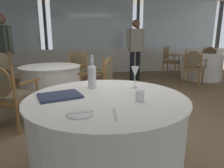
{
  "coord_description": "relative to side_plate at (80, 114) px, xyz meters",
  "views": [
    {
      "loc": [
        -0.34,
        -2.61,
        1.21
      ],
      "look_at": [
        -0.1,
        -1.0,
        0.83
      ],
      "focal_mm": 30.79,
      "sensor_mm": 36.0,
      "label": 1
    }
  ],
  "objects": [
    {
      "name": "dinner_fork",
      "position": [
        0.22,
        -0.04,
        -0.0
      ],
      "size": [
        0.03,
        0.19,
        0.0
      ],
      "primitive_type": "cube",
      "rotation": [
        0.0,
        0.0,
        1.48
      ],
      "color": "silver",
      "rests_on": "foreground_table"
    },
    {
      "name": "dining_chair_1_3",
      "position": [
        -1.43,
        2.73,
        -0.19
      ],
      "size": [
        0.61,
        0.64,
        0.97
      ],
      "rotation": [
        0.0,
        0.0,
        12.13
      ],
      "color": "olive",
      "rests_on": "ground_plane"
    },
    {
      "name": "wine_glass",
      "position": [
        0.51,
        0.61,
        0.15
      ],
      "size": [
        0.08,
        0.08,
        0.21
      ],
      "color": "white",
      "rests_on": "foreground_table"
    },
    {
      "name": "ground_plane",
      "position": [
        0.37,
        1.46,
        -0.75
      ],
      "size": [
        15.54,
        15.54,
        0.0
      ],
      "primitive_type": "plane",
      "color": "#756047"
    },
    {
      "name": "dining_chair_0_3",
      "position": [
        4.3,
        4.99,
        -0.19
      ],
      "size": [
        0.66,
        0.66,
        0.96
      ],
      "rotation": [
        0.0,
        0.0,
        10.23
      ],
      "color": "olive",
      "rests_on": "ground_plane"
    },
    {
      "name": "diner_person_1",
      "position": [
        1.52,
        4.37,
        0.25
      ],
      "size": [
        0.53,
        0.22,
        1.75
      ],
      "rotation": [
        0.0,
        0.0,
        4.76
      ],
      "color": "black",
      "rests_on": "ground_plane"
    },
    {
      "name": "water_bottle",
      "position": [
        0.1,
        0.67,
        0.12
      ],
      "size": [
        0.08,
        0.08,
        0.32
      ],
      "color": "white",
      "rests_on": "foreground_table"
    },
    {
      "name": "side_plate",
      "position": [
        0.0,
        0.0,
        0.0
      ],
      "size": [
        0.17,
        0.17,
        0.01
      ],
      "primitive_type": "cylinder",
      "color": "white",
      "rests_on": "foreground_table"
    },
    {
      "name": "background_table_1",
      "position": [
        -0.56,
        2.33,
        -0.38
      ],
      "size": [
        1.05,
        1.05,
        0.75
      ],
      "color": "white",
      "rests_on": "ground_plane"
    },
    {
      "name": "diner_person_0",
      "position": [
        -1.8,
        3.67,
        0.26
      ],
      "size": [
        0.46,
        0.36,
        1.76
      ],
      "rotation": [
        0.0,
        0.0,
        4.15
      ],
      "color": "#334770",
      "rests_on": "ground_plane"
    },
    {
      "name": "foreground_table",
      "position": [
        0.21,
        0.37,
        -0.38
      ],
      "size": [
        1.32,
        1.32,
        0.75
      ],
      "color": "white",
      "rests_on": "ground_plane"
    },
    {
      "name": "water_tumbler",
      "position": [
        0.45,
        0.21,
        0.04
      ],
      "size": [
        0.07,
        0.07,
        0.08
      ],
      "primitive_type": "cylinder",
      "color": "white",
      "rests_on": "foreground_table"
    },
    {
      "name": "butter_knife",
      "position": [
        0.0,
        0.0,
        0.01
      ],
      "size": [
        0.18,
        0.05,
        0.0
      ],
      "primitive_type": "cube",
      "rotation": [
        0.0,
        0.0,
        0.16
      ],
      "color": "silver",
      "rests_on": "foreground_table"
    },
    {
      "name": "menu_book",
      "position": [
        -0.17,
        0.4,
        0.01
      ],
      "size": [
        0.39,
        0.35,
        0.02
      ],
      "primitive_type": "cube",
      "rotation": [
        0.0,
        0.0,
        0.34
      ],
      "color": "#2D3856",
      "rests_on": "foreground_table"
    },
    {
      "name": "dining_chair_0_0",
      "position": [
        2.85,
        4.97,
        -0.18
      ],
      "size": [
        0.66,
        0.66,
        0.98
      ],
      "rotation": [
        0.0,
        0.0,
        5.52
      ],
      "color": "olive",
      "rests_on": "ground_plane"
    },
    {
      "name": "dining_chair_1_0",
      "position": [
        -0.96,
        1.47,
        -0.23
      ],
      "size": [
        0.64,
        0.61,
        0.89
      ],
      "rotation": [
        0.0,
        0.0,
        7.42
      ],
      "color": "olive",
      "rests_on": "ground_plane"
    },
    {
      "name": "background_table_0",
      "position": [
        3.59,
        4.26,
        -0.38
      ],
      "size": [
        1.19,
        1.19,
        0.75
      ],
      "color": "white",
      "rests_on": "ground_plane"
    },
    {
      "name": "dining_chair_1_1",
      "position": [
        0.3,
        1.93,
        -0.2
      ],
      "size": [
        0.61,
        0.64,
        0.93
      ],
      "rotation": [
        0.0,
        0.0,
        8.99
      ],
      "color": "olive",
      "rests_on": "ground_plane"
    },
    {
      "name": "window_wall_far",
      "position": [
        0.37,
        5.95,
        0.39
      ],
      "size": [
        10.37,
        0.14,
        2.86
      ],
      "color": "silver",
      "rests_on": "ground_plane"
    },
    {
      "name": "dining_chair_0_1",
      "position": [
        2.88,
        3.53,
        -0.21
      ],
      "size": [
        0.66,
        0.66,
        0.93
      ],
      "rotation": [
        0.0,
        0.0,
        7.09
      ],
      "color": "olive",
      "rests_on": "ground_plane"
    },
    {
      "name": "dining_chair_1_2",
      "position": [
        -0.16,
        3.19,
        -0.2
      ],
      "size": [
        0.64,
        0.61,
        0.93
      ],
      "rotation": [
        0.0,
        0.0,
        10.56
      ],
      "color": "olive",
      "rests_on": "ground_plane"
    }
  ]
}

